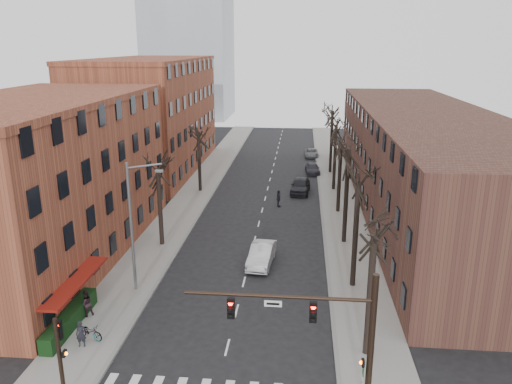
% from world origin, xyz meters
% --- Properties ---
extents(sidewalk_left, '(4.00, 90.00, 0.15)m').
position_xyz_m(sidewalk_left, '(-8.00, 35.00, 0.07)').
color(sidewalk_left, gray).
rests_on(sidewalk_left, ground).
extents(sidewalk_right, '(4.00, 90.00, 0.15)m').
position_xyz_m(sidewalk_right, '(8.00, 35.00, 0.07)').
color(sidewalk_right, gray).
rests_on(sidewalk_right, ground).
extents(building_left_near, '(12.00, 26.00, 12.00)m').
position_xyz_m(building_left_near, '(-16.00, 15.00, 6.00)').
color(building_left_near, brown).
rests_on(building_left_near, ground).
extents(building_left_far, '(12.00, 28.00, 14.00)m').
position_xyz_m(building_left_far, '(-16.00, 44.00, 7.00)').
color(building_left_far, brown).
rests_on(building_left_far, ground).
extents(building_right, '(12.00, 50.00, 10.00)m').
position_xyz_m(building_right, '(16.00, 30.00, 5.00)').
color(building_right, '#533227').
rests_on(building_right, ground).
extents(awning_left, '(1.20, 7.00, 0.15)m').
position_xyz_m(awning_left, '(-9.40, 6.00, 0.00)').
color(awning_left, maroon).
rests_on(awning_left, ground).
extents(hedge, '(0.80, 6.00, 1.00)m').
position_xyz_m(hedge, '(-9.50, 5.00, 0.65)').
color(hedge, black).
rests_on(hedge, sidewalk_left).
extents(tree_right_a, '(5.20, 5.20, 10.00)m').
position_xyz_m(tree_right_a, '(7.60, 4.00, 0.00)').
color(tree_right_a, black).
rests_on(tree_right_a, ground).
extents(tree_right_b, '(5.20, 5.20, 10.80)m').
position_xyz_m(tree_right_b, '(7.60, 12.00, 0.00)').
color(tree_right_b, black).
rests_on(tree_right_b, ground).
extents(tree_right_c, '(5.20, 5.20, 11.60)m').
position_xyz_m(tree_right_c, '(7.60, 20.00, 0.00)').
color(tree_right_c, black).
rests_on(tree_right_c, ground).
extents(tree_right_d, '(5.20, 5.20, 10.00)m').
position_xyz_m(tree_right_d, '(7.60, 28.00, 0.00)').
color(tree_right_d, black).
rests_on(tree_right_d, ground).
extents(tree_right_e, '(5.20, 5.20, 10.80)m').
position_xyz_m(tree_right_e, '(7.60, 36.00, 0.00)').
color(tree_right_e, black).
rests_on(tree_right_e, ground).
extents(tree_right_f, '(5.20, 5.20, 11.60)m').
position_xyz_m(tree_right_f, '(7.60, 44.00, 0.00)').
color(tree_right_f, black).
rests_on(tree_right_f, ground).
extents(tree_left_a, '(5.20, 5.20, 9.50)m').
position_xyz_m(tree_left_a, '(-7.60, 18.00, 0.00)').
color(tree_left_a, black).
rests_on(tree_left_a, ground).
extents(tree_left_b, '(5.20, 5.20, 9.50)m').
position_xyz_m(tree_left_b, '(-7.60, 34.00, 0.00)').
color(tree_left_b, black).
rests_on(tree_left_b, ground).
extents(signal_mast_arm, '(8.14, 0.30, 7.20)m').
position_xyz_m(signal_mast_arm, '(5.45, -1.00, 4.40)').
color(signal_mast_arm, black).
rests_on(signal_mast_arm, ground).
extents(signal_pole_left, '(0.47, 0.44, 4.40)m').
position_xyz_m(signal_pole_left, '(-6.99, -0.95, 2.61)').
color(signal_pole_left, black).
rests_on(signal_pole_left, ground).
extents(streetlight, '(2.45, 0.22, 9.03)m').
position_xyz_m(streetlight, '(-7.03, 10.00, 5.01)').
color(streetlight, slate).
rests_on(streetlight, ground).
extents(silver_sedan, '(2.08, 4.87, 1.56)m').
position_xyz_m(silver_sedan, '(1.00, 15.10, 0.78)').
color(silver_sedan, silver).
rests_on(silver_sedan, ground).
extents(parked_car_near, '(2.43, 5.19, 1.72)m').
position_xyz_m(parked_car_near, '(3.80, 34.61, 0.86)').
color(parked_car_near, black).
rests_on(parked_car_near, ground).
extents(parked_car_mid, '(2.02, 4.41, 1.25)m').
position_xyz_m(parked_car_mid, '(5.30, 43.65, 0.63)').
color(parked_car_mid, '#222129').
rests_on(parked_car_mid, ground).
extents(parked_car_far, '(2.04, 4.26, 1.17)m').
position_xyz_m(parked_car_far, '(5.30, 53.61, 0.59)').
color(parked_car_far, slate).
rests_on(parked_car_far, ground).
extents(pedestrian_a, '(0.61, 0.45, 1.52)m').
position_xyz_m(pedestrian_a, '(-7.98, 3.15, 0.91)').
color(pedestrian_a, black).
rests_on(pedestrian_a, sidewalk_left).
extents(pedestrian_b, '(1.04, 1.02, 1.69)m').
position_xyz_m(pedestrian_b, '(-9.05, 6.30, 1.00)').
color(pedestrian_b, black).
rests_on(pedestrian_b, sidewalk_left).
extents(pedestrian_crossing, '(0.70, 1.13, 1.79)m').
position_xyz_m(pedestrian_crossing, '(1.59, 29.21, 0.89)').
color(pedestrian_crossing, black).
rests_on(pedestrian_crossing, ground).
extents(bicycle, '(1.86, 1.19, 0.92)m').
position_xyz_m(bicycle, '(-7.84, 3.92, 0.61)').
color(bicycle, gray).
rests_on(bicycle, sidewalk_left).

